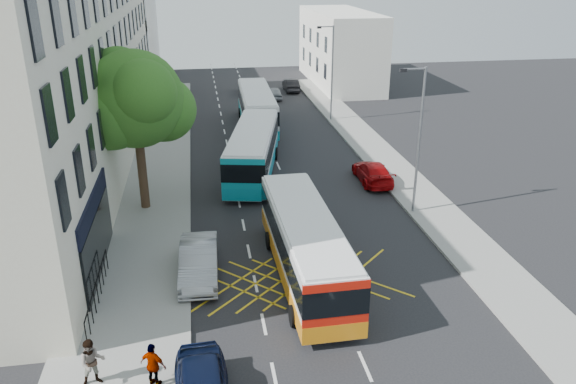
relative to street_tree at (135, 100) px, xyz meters
name	(u,v)px	position (x,y,z in m)	size (l,w,h in m)	color
ground	(365,366)	(8.51, -14.97, -6.29)	(120.00, 120.00, 0.00)	black
pavement_left	(146,208)	(0.01, 0.03, -6.22)	(5.00, 70.00, 0.15)	gray
pavement_right	(413,191)	(16.01, 0.03, -6.22)	(3.00, 70.00, 0.15)	gray
terrace_main	(62,64)	(-5.49, 9.52, 0.46)	(8.30, 45.00, 13.50)	beige
terrace_far	(118,36)	(-5.49, 40.03, -1.29)	(8.00, 20.00, 10.00)	silver
building_right	(340,48)	(19.51, 33.03, -2.29)	(6.00, 18.00, 8.00)	silver
street_tree	(135,100)	(0.00, 0.00, 0.00)	(6.30, 5.70, 8.80)	#382619
lamp_near	(418,134)	(14.71, -2.97, -1.68)	(1.45, 0.15, 8.00)	slate
lamp_far	(331,68)	(14.71, 17.03, -1.68)	(1.45, 0.15, 8.00)	slate
railings	(97,291)	(-1.19, -9.67, -5.57)	(0.08, 5.60, 1.14)	black
bus_near	(306,245)	(7.58, -8.69, -4.73)	(2.78, 10.62, 2.97)	silver
bus_mid	(253,151)	(6.67, 4.70, -4.67)	(4.74, 11.21, 3.07)	silver
bus_far	(257,108)	(8.15, 16.14, -4.65)	(2.99, 11.14, 3.12)	silver
parked_car_silver	(199,261)	(2.91, -7.97, -5.52)	(1.64, 4.71, 1.55)	#93959A
red_hatchback	(373,172)	(14.01, 2.06, -5.64)	(1.84, 4.53, 1.31)	#A00609
distant_car_grey	(251,88)	(8.91, 29.16, -5.66)	(2.09, 4.53, 1.26)	#3D4145
distant_car_silver	(274,93)	(11.01, 26.25, -5.69)	(1.43, 3.56, 1.21)	#9C9FA4
distant_car_dark	(291,85)	(13.35, 29.61, -5.63)	(1.40, 4.01, 1.32)	black
pedestrian_near	(92,363)	(-0.60, -14.54, -5.28)	(0.83, 0.65, 1.71)	gray
pedestrian_far	(153,365)	(1.36, -14.92, -5.34)	(0.94, 0.39, 1.61)	gray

